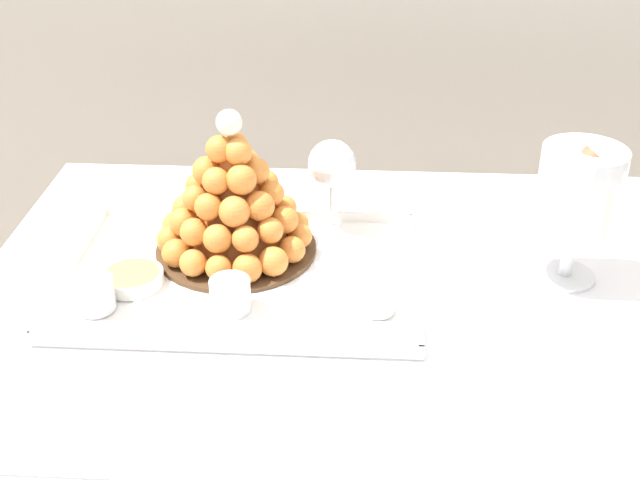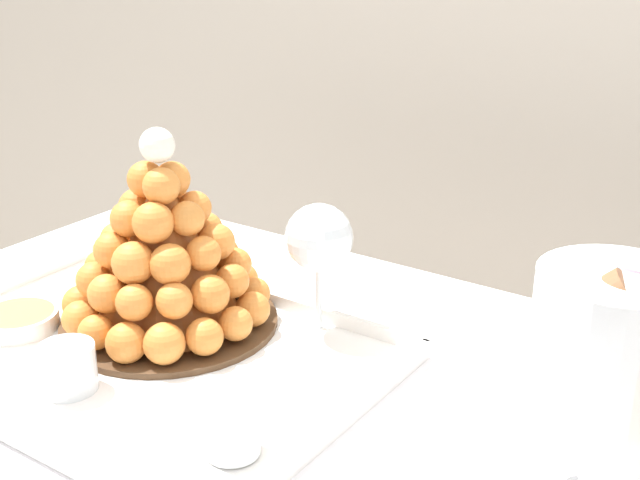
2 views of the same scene
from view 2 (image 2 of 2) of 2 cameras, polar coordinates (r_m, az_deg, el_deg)
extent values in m
cylinder|color=brown|center=(1.60, -11.02, -11.78)|extent=(0.04, 0.04, 0.71)
cube|color=brown|center=(0.86, 0.76, -14.09)|extent=(1.32, 0.78, 0.02)
cube|color=white|center=(0.85, 0.76, -13.46)|extent=(1.38, 0.84, 0.00)
cube|color=white|center=(1.24, 11.70, -9.25)|extent=(1.38, 0.01, 0.27)
cube|color=white|center=(1.00, -12.12, -7.73)|extent=(0.55, 0.38, 0.01)
cube|color=white|center=(1.12, -5.18, -3.40)|extent=(0.55, 0.01, 0.02)
cube|color=white|center=(0.84, 1.26, -12.35)|extent=(0.01, 0.38, 0.02)
cylinder|color=white|center=(1.00, -12.14, -7.53)|extent=(0.35, 0.35, 0.00)
cylinder|color=#4C331E|center=(1.06, -10.09, -5.45)|extent=(0.26, 0.26, 0.01)
cone|color=#C16C2D|center=(1.02, -10.45, -0.40)|extent=(0.18, 0.18, 0.19)
sphere|color=orange|center=(0.98, -5.72, -5.63)|extent=(0.04, 0.04, 0.04)
sphere|color=orange|center=(1.02, -4.56, -4.67)|extent=(0.04, 0.04, 0.04)
sphere|color=orange|center=(1.05, -4.45, -3.60)|extent=(0.04, 0.04, 0.04)
sphere|color=orange|center=(1.09, -5.30, -2.65)|extent=(0.04, 0.04, 0.04)
sphere|color=orange|center=(1.12, -6.87, -2.11)|extent=(0.04, 0.04, 0.04)
sphere|color=orange|center=(1.14, -8.91, -1.82)|extent=(0.04, 0.04, 0.04)
sphere|color=orange|center=(1.14, -11.11, -1.97)|extent=(0.04, 0.04, 0.04)
sphere|color=orange|center=(1.13, -13.19, -2.39)|extent=(0.05, 0.05, 0.05)
sphere|color=orange|center=(1.10, -14.84, -3.18)|extent=(0.05, 0.05, 0.05)
sphere|color=orange|center=(1.07, -15.81, -4.18)|extent=(0.05, 0.05, 0.05)
sphere|color=orange|center=(1.03, -15.86, -5.14)|extent=(0.04, 0.04, 0.04)
sphere|color=orange|center=(0.99, -14.88, -6.03)|extent=(0.04, 0.04, 0.04)
sphere|color=orange|center=(0.96, -12.93, -6.77)|extent=(0.05, 0.05, 0.05)
sphere|color=orange|center=(0.95, -10.39, -6.84)|extent=(0.05, 0.05, 0.05)
sphere|color=orange|center=(0.96, -7.79, -6.48)|extent=(0.04, 0.04, 0.04)
sphere|color=orange|center=(1.00, -5.94, -2.76)|extent=(0.04, 0.04, 0.04)
sphere|color=orange|center=(1.04, -5.74, -1.64)|extent=(0.04, 0.04, 0.04)
sphere|color=orange|center=(1.08, -6.72, -0.91)|extent=(0.05, 0.05, 0.05)
sphere|color=orange|center=(1.10, -8.55, -0.54)|extent=(0.04, 0.04, 0.04)
sphere|color=orange|center=(1.11, -10.77, -0.62)|extent=(0.05, 0.05, 0.05)
sphere|color=orange|center=(1.09, -12.89, -0.98)|extent=(0.04, 0.04, 0.04)
sphere|color=orange|center=(1.07, -14.42, -1.81)|extent=(0.05, 0.05, 0.05)
sphere|color=orange|center=(1.03, -14.96, -2.63)|extent=(0.04, 0.04, 0.04)
sphere|color=orange|center=(0.99, -14.24, -3.57)|extent=(0.05, 0.05, 0.05)
sphere|color=orange|center=(0.96, -12.35, -4.10)|extent=(0.04, 0.04, 0.04)
sphere|color=orange|center=(0.95, -9.80, -4.06)|extent=(0.04, 0.04, 0.04)
sphere|color=orange|center=(0.97, -7.40, -3.64)|extent=(0.05, 0.05, 0.05)
sphere|color=orange|center=(1.01, -6.98, -0.12)|extent=(0.04, 0.04, 0.04)
sphere|color=orange|center=(1.05, -7.74, 0.70)|extent=(0.04, 0.04, 0.04)
sphere|color=orange|center=(1.07, -9.67, 1.05)|extent=(0.04, 0.04, 0.04)
sphere|color=orange|center=(1.07, -11.90, 0.71)|extent=(0.05, 0.05, 0.05)
sphere|color=orange|center=(1.04, -13.55, 0.07)|extent=(0.04, 0.04, 0.04)
sphere|color=orange|center=(1.00, -13.85, -0.67)|extent=(0.04, 0.04, 0.04)
sphere|color=orange|center=(0.97, -12.49, -1.52)|extent=(0.05, 0.05, 0.05)
sphere|color=orange|center=(0.96, -10.07, -1.62)|extent=(0.05, 0.05, 0.05)
sphere|color=orange|center=(0.98, -7.87, -0.92)|extent=(0.04, 0.04, 0.04)
sphere|color=orange|center=(1.01, -8.45, 2.16)|extent=(0.04, 0.04, 0.04)
sphere|color=orange|center=(1.04, -10.08, 2.62)|extent=(0.05, 0.05, 0.05)
sphere|color=orange|center=(1.03, -12.18, 2.16)|extent=(0.05, 0.05, 0.05)
sphere|color=orange|center=(0.99, -12.79, 1.40)|extent=(0.04, 0.04, 0.04)
sphere|color=orange|center=(0.97, -11.18, 1.15)|extent=(0.05, 0.05, 0.05)
sphere|color=orange|center=(0.98, -8.94, 1.44)|extent=(0.04, 0.04, 0.04)
sphere|color=orange|center=(1.00, -9.93, 4.05)|extent=(0.04, 0.04, 0.04)
sphere|color=orange|center=(1.00, -11.68, 4.04)|extent=(0.04, 0.04, 0.04)
sphere|color=orange|center=(0.97, -10.65, 3.59)|extent=(0.04, 0.04, 0.04)
sphere|color=white|center=(0.98, -10.93, 6.30)|extent=(0.04, 0.04, 0.04)
cylinder|color=silver|center=(0.94, -16.65, -8.25)|extent=(0.06, 0.06, 0.05)
cylinder|color=gold|center=(0.95, -16.55, -9.00)|extent=(0.05, 0.05, 0.02)
cylinder|color=#EAC166|center=(0.94, -16.67, -8.04)|extent=(0.05, 0.05, 0.02)
sphere|color=brown|center=(0.93, -17.26, -7.41)|extent=(0.02, 0.02, 0.02)
cylinder|color=silver|center=(0.81, -5.95, -12.65)|extent=(0.05, 0.05, 0.05)
cylinder|color=#F4EAC6|center=(0.82, -5.92, -13.41)|extent=(0.05, 0.05, 0.02)
cylinder|color=white|center=(0.81, -5.97, -12.43)|extent=(0.05, 0.05, 0.01)
sphere|color=brown|center=(0.80, -6.62, -11.79)|extent=(0.01, 0.01, 0.01)
cylinder|color=white|center=(1.09, -19.64, -5.11)|extent=(0.10, 0.10, 0.02)
cylinder|color=#F2CC59|center=(1.09, -19.70, -4.72)|extent=(0.09, 0.09, 0.00)
cylinder|color=white|center=(0.78, 17.86, -14.48)|extent=(0.02, 0.02, 0.07)
cylinder|color=white|center=(0.72, 18.81, -7.52)|extent=(0.13, 0.13, 0.15)
cylinder|color=yellow|center=(0.75, 19.71, -11.55)|extent=(0.05, 0.05, 0.05)
cylinder|color=#D199D8|center=(0.76, 18.23, -10.84)|extent=(0.05, 0.05, 0.05)
cylinder|color=pink|center=(0.73, 16.60, -12.19)|extent=(0.06, 0.05, 0.05)
cylinder|color=pink|center=(0.76, 20.62, -9.72)|extent=(0.04, 0.04, 0.05)
cylinder|color=#F9A54C|center=(0.75, 17.96, -9.66)|extent=(0.05, 0.05, 0.04)
cylinder|color=pink|center=(0.74, 16.40, -9.98)|extent=(0.05, 0.05, 0.03)
cylinder|color=brown|center=(0.73, 18.46, -10.61)|extent=(0.05, 0.04, 0.03)
cylinder|color=yellow|center=(0.74, 19.47, -8.54)|extent=(0.05, 0.05, 0.05)
cylinder|color=brown|center=(0.74, 17.12, -8.35)|extent=(0.06, 0.05, 0.06)
cylinder|color=#E54C47|center=(0.71, 20.05, -10.05)|extent=(0.05, 0.05, 0.05)
cylinder|color=#72B2E0|center=(0.75, 19.44, -6.61)|extent=(0.06, 0.05, 0.06)
cylinder|color=brown|center=(0.72, 17.67, -7.53)|extent=(0.05, 0.05, 0.05)
cylinder|color=#F9A54C|center=(0.71, 20.63, -8.27)|extent=(0.06, 0.05, 0.04)
cylinder|color=#D199D8|center=(0.73, 18.38, -5.49)|extent=(0.05, 0.05, 0.03)
cylinder|color=#9ED860|center=(0.70, 17.43, -6.42)|extent=(0.05, 0.05, 0.04)
cylinder|color=yellow|center=(0.69, 19.82, -7.16)|extent=(0.05, 0.05, 0.04)
cylinder|color=pink|center=(0.72, 17.22, -4.11)|extent=(0.05, 0.05, 0.05)
cylinder|color=#D199D8|center=(0.70, 19.16, -5.20)|extent=(0.05, 0.05, 0.05)
cylinder|color=#9ED860|center=(0.71, 20.07, -4.62)|extent=(0.05, 0.04, 0.05)
cylinder|color=#72B2E0|center=(0.70, 18.32, -3.27)|extent=(0.05, 0.05, 0.04)
cylinder|color=brown|center=(0.69, 19.80, -3.79)|extent=(0.05, 0.05, 0.05)
cylinder|color=pink|center=(0.72, 20.48, -2.84)|extent=(0.04, 0.04, 0.04)
cylinder|color=silver|center=(1.04, -0.07, -6.09)|extent=(0.06, 0.06, 0.00)
cylinder|color=silver|center=(1.02, -0.07, -3.92)|extent=(0.01, 0.01, 0.08)
sphere|color=silver|center=(0.99, -0.07, 0.17)|extent=(0.08, 0.08, 0.08)
camera|label=1|loc=(0.72, -108.07, 12.46)|focal=46.32mm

